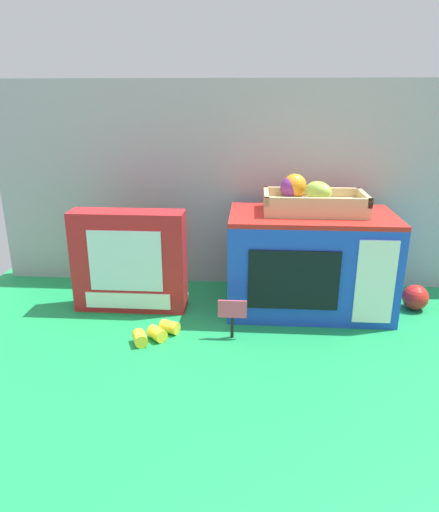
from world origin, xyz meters
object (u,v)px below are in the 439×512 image
food_groups_crate (310,200)px  loose_toy_banana (156,333)px  toy_microwave (309,262)px  cookie_set_box (129,261)px  price_sign (232,313)px  loose_toy_apple (415,297)px

food_groups_crate → loose_toy_banana: bearing=-148.4°
toy_microwave → cookie_set_box: (-0.49, -0.04, 0.00)m
food_groups_crate → toy_microwave: bearing=-77.8°
food_groups_crate → price_sign: food_groups_crate is taller
price_sign → loose_toy_apple: bearing=21.7°
cookie_set_box → price_sign: (0.29, -0.15, -0.07)m
cookie_set_box → price_sign: size_ratio=3.05×
toy_microwave → food_groups_crate: size_ratio=1.63×
toy_microwave → food_groups_crate: 0.17m
toy_microwave → price_sign: (-0.20, -0.19, -0.07)m
toy_microwave → food_groups_crate: food_groups_crate is taller
food_groups_crate → cookie_set_box: bearing=-172.7°
cookie_set_box → loose_toy_apple: (0.79, 0.05, -0.10)m
toy_microwave → cookie_set_box: size_ratio=1.43×
cookie_set_box → food_groups_crate: bearing=7.3°
toy_microwave → cookie_set_box: bearing=-175.8°
loose_toy_banana → loose_toy_apple: loose_toy_apple is taller
price_sign → loose_toy_banana: price_sign is taller
loose_toy_apple → toy_microwave: bearing=-178.2°
loose_toy_apple → cookie_set_box: bearing=-176.7°
price_sign → cookie_set_box: bearing=152.0°
food_groups_crate → price_sign: 0.37m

